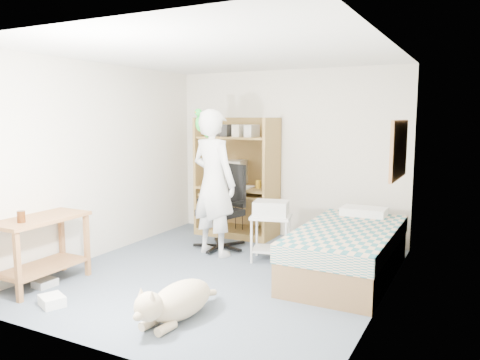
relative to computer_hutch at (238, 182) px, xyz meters
The scene contains 21 objects.
floor 2.05m from the computer_hutch, 68.06° to the right, with size 4.00×4.00×0.00m, color #4D5969.
wall_back 0.86m from the computer_hutch, 20.54° to the left, with size 3.60×0.02×2.50m, color silver.
wall_right 3.07m from the computer_hutch, 34.80° to the right, with size 0.02×4.00×2.50m, color silver.
wall_left 2.10m from the computer_hutch, 122.33° to the right, with size 0.02×4.00×2.50m, color silver.
ceiling 2.52m from the computer_hutch, 68.06° to the right, with size 3.60×4.00×0.02m, color white.
computer_hutch is the anchor object (origin of this frame).
bed 2.35m from the computer_hutch, 29.29° to the right, with size 1.02×2.02×0.66m.
side_desk 3.08m from the computer_hutch, 106.14° to the right, with size 0.50×1.00×0.75m.
corkboard 2.69m from the computer_hutch, 18.72° to the right, with size 0.04×0.94×0.66m.
office_chair 0.90m from the computer_hutch, 77.27° to the right, with size 0.65×0.65×1.15m.
person 1.12m from the computer_hutch, 79.08° to the right, with size 0.70×0.46×1.91m, color silver.
parrot 1.42m from the computer_hutch, 89.55° to the right, with size 0.14×0.25×0.39m.
dog 3.21m from the computer_hutch, 72.41° to the right, with size 0.43×1.09×0.41m.
printer_cart 1.48m from the computer_hutch, 45.30° to the right, with size 0.57×0.50×0.59m.
printer 1.42m from the computer_hutch, 45.30° to the right, with size 0.42×0.32×0.18m, color #BBBCB6.
crt_monitor 0.18m from the computer_hutch, behind, with size 0.46×0.48×0.38m.
keyboard 0.22m from the computer_hutch, 104.02° to the right, with size 0.45×0.16×0.03m, color beige.
pencil_cup 0.39m from the computer_hutch, 12.90° to the right, with size 0.08×0.08×0.12m, color gold.
drink_glass 3.30m from the computer_hutch, 104.03° to the right, with size 0.08×0.08×0.12m, color #3F1E0A.
floor_box_a 3.40m from the computer_hutch, 95.20° to the right, with size 0.25×0.20×0.10m, color white.
floor_box_b 3.17m from the computer_hutch, 104.88° to the right, with size 0.18×0.22×0.08m, color #ABABA6.
Camera 1 is at (2.60, -4.55, 1.82)m, focal length 35.00 mm.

